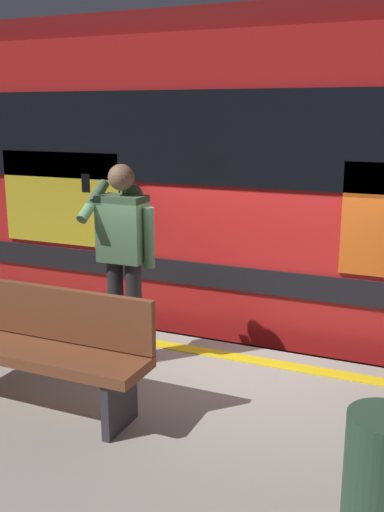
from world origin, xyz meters
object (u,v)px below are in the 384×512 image
(trash_bin, at_px, (381,492))
(bench, at_px, (40,344))
(train_carriage, at_px, (267,170))
(passenger, at_px, (124,248))
(handbag, at_px, (80,339))

(trash_bin, bearing_deg, bench, -15.06)
(train_carriage, bearing_deg, passenger, 79.37)
(passenger, relative_size, bench, 0.99)
(passenger, bearing_deg, handbag, 16.15)
(handbag, relative_size, trash_bin, 0.50)
(train_carriage, height_order, passenger, train_carriage)
(passenger, distance_m, bench, 1.12)
(train_carriage, xyz_separation_m, trash_bin, (-1.86, 4.20, -1.08))
(passenger, height_order, bench, passenger)
(handbag, bearing_deg, trash_bin, 150.91)
(train_carriage, bearing_deg, handbag, 71.62)
(bench, bearing_deg, trash_bin, 164.94)
(passenger, relative_size, trash_bin, 2.17)
(handbag, relative_size, bench, 0.23)
(handbag, bearing_deg, train_carriage, -108.38)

